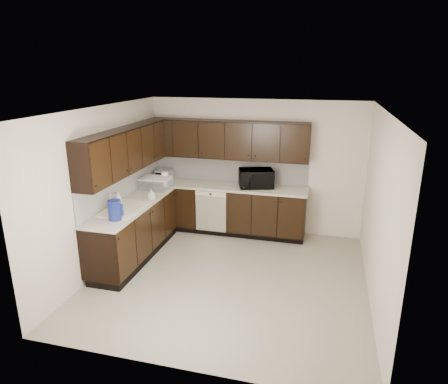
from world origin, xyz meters
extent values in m
plane|color=#A09984|center=(0.00, 0.00, 0.00)|extent=(4.00, 4.00, 0.00)
plane|color=white|center=(0.00, 0.00, 2.50)|extent=(4.00, 4.00, 0.00)
cube|color=beige|center=(0.00, 2.00, 1.25)|extent=(4.00, 0.02, 2.50)
cube|color=beige|center=(-2.00, 0.00, 1.25)|extent=(0.02, 4.00, 2.50)
cube|color=beige|center=(2.00, 0.00, 1.25)|extent=(0.02, 4.00, 2.50)
cube|color=beige|center=(0.00, -2.00, 1.25)|extent=(4.00, 0.02, 2.50)
cube|color=black|center=(-0.50, 1.70, 0.45)|extent=(3.00, 0.60, 0.90)
cube|color=black|center=(-1.70, 0.30, 0.45)|extent=(0.60, 2.20, 0.90)
cube|color=black|center=(-0.50, 1.73, 0.05)|extent=(3.00, 0.54, 0.10)
cube|color=black|center=(-1.67, 0.30, 0.05)|extent=(0.54, 2.20, 0.10)
cube|color=#BDB8A5|center=(-0.50, 1.70, 0.92)|extent=(3.03, 0.63, 0.04)
cube|color=#BDB8A5|center=(-1.70, 0.30, 0.92)|extent=(0.63, 2.23, 0.04)
cube|color=silver|center=(-0.50, 1.99, 1.18)|extent=(3.00, 0.02, 0.48)
cube|color=silver|center=(-1.99, 0.60, 1.18)|extent=(0.02, 2.80, 0.48)
cube|color=black|center=(-0.50, 1.83, 1.77)|extent=(3.00, 0.33, 0.70)
cube|color=black|center=(-1.83, 0.43, 1.77)|extent=(0.33, 2.47, 0.70)
cube|color=beige|center=(-0.70, 1.41, 0.50)|extent=(0.58, 0.02, 0.78)
cube|color=beige|center=(-0.70, 1.40, 0.84)|extent=(0.58, 0.03, 0.08)
cylinder|color=black|center=(-0.70, 1.39, 0.84)|extent=(0.04, 0.02, 0.04)
cube|color=beige|center=(-1.68, 0.00, 0.95)|extent=(0.54, 0.82, 0.03)
cube|color=beige|center=(-1.68, -0.20, 0.86)|extent=(0.42, 0.34, 0.16)
cube|color=beige|center=(-1.68, 0.20, 0.86)|extent=(0.42, 0.34, 0.16)
cylinder|color=silver|center=(-1.90, 0.00, 1.07)|extent=(0.03, 0.03, 0.26)
cylinder|color=silver|center=(-1.85, 0.00, 1.19)|extent=(0.14, 0.02, 0.02)
cylinder|color=#B2B2B7|center=(-1.68, -0.20, 0.89)|extent=(0.20, 0.20, 0.10)
imported|color=black|center=(0.08, 1.70, 1.11)|extent=(0.71, 0.59, 0.34)
imported|color=gray|center=(-1.48, 0.57, 1.03)|extent=(0.10, 0.10, 0.17)
imported|color=gray|center=(-1.79, 0.05, 1.07)|extent=(0.13, 0.13, 0.25)
cube|color=silver|center=(-1.75, 1.76, 1.04)|extent=(0.32, 0.24, 0.20)
cube|color=silver|center=(-1.66, 1.15, 1.04)|extent=(0.55, 0.44, 0.20)
cylinder|color=navy|center=(-1.59, -0.42, 1.09)|extent=(0.24, 0.24, 0.29)
cylinder|color=#0D917C|center=(-1.55, 1.35, 1.05)|extent=(0.13, 0.13, 0.22)
cylinder|color=white|center=(-1.56, 1.35, 1.07)|extent=(0.15, 0.15, 0.27)
camera|label=1|loc=(1.28, -5.23, 3.03)|focal=32.00mm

